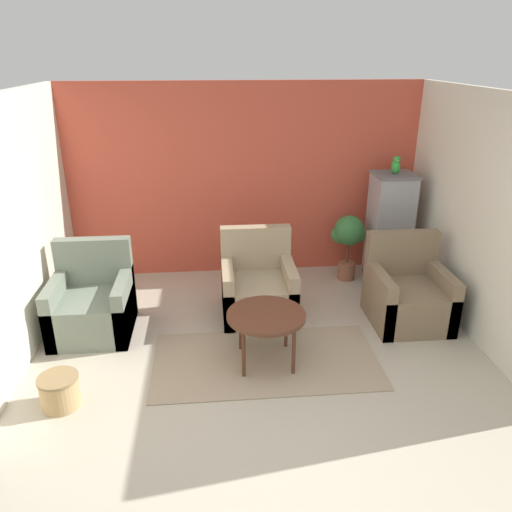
# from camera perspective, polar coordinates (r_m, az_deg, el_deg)

# --- Properties ---
(ground_plane) EXTENTS (20.00, 20.00, 0.00)m
(ground_plane) POSITION_cam_1_polar(r_m,az_deg,el_deg) (4.16, 2.19, -19.90)
(ground_plane) COLOR #B2A893
(ground_plane) RESTS_ON ground
(wall_back_accent) EXTENTS (4.60, 0.06, 2.47)m
(wall_back_accent) POSITION_cam_1_polar(r_m,az_deg,el_deg) (6.53, -1.35, 8.55)
(wall_back_accent) COLOR #C64C38
(wall_back_accent) RESTS_ON ground_plane
(wall_left) EXTENTS (0.06, 3.24, 2.47)m
(wall_left) POSITION_cam_1_polar(r_m,az_deg,el_deg) (5.26, -25.48, 2.87)
(wall_left) COLOR beige
(wall_left) RESTS_ON ground_plane
(wall_right) EXTENTS (0.06, 3.24, 2.47)m
(wall_right) POSITION_cam_1_polar(r_m,az_deg,el_deg) (5.62, 23.78, 4.32)
(wall_right) COLOR beige
(wall_right) RESTS_ON ground_plane
(area_rug) EXTENTS (2.18, 1.14, 0.01)m
(area_rug) POSITION_cam_1_polar(r_m,az_deg,el_deg) (4.96, 1.13, -11.86)
(area_rug) COLOR gray
(area_rug) RESTS_ON ground_plane
(coffee_table) EXTENTS (0.74, 0.74, 0.53)m
(coffee_table) POSITION_cam_1_polar(r_m,az_deg,el_deg) (4.71, 1.17, -7.08)
(coffee_table) COLOR #512D1E
(coffee_table) RESTS_ON ground_plane
(armchair_left) EXTENTS (0.81, 0.82, 0.95)m
(armchair_left) POSITION_cam_1_polar(r_m,az_deg,el_deg) (5.58, -18.17, -5.39)
(armchair_left) COLOR slate
(armchair_left) RESTS_ON ground_plane
(armchair_right) EXTENTS (0.81, 0.82, 0.95)m
(armchair_right) POSITION_cam_1_polar(r_m,az_deg,el_deg) (5.76, 16.92, -4.37)
(armchair_right) COLOR #7A664C
(armchair_right) RESTS_ON ground_plane
(armchair_middle) EXTENTS (0.81, 0.82, 0.95)m
(armchair_middle) POSITION_cam_1_polar(r_m,az_deg,el_deg) (5.66, 0.22, -3.80)
(armchair_middle) COLOR #9E896B
(armchair_middle) RESTS_ON ground_plane
(birdcage) EXTENTS (0.50, 0.50, 1.41)m
(birdcage) POSITION_cam_1_polar(r_m,az_deg,el_deg) (6.60, 14.96, 3.14)
(birdcage) COLOR slate
(birdcage) RESTS_ON ground_plane
(parrot) EXTENTS (0.10, 0.19, 0.23)m
(parrot) POSITION_cam_1_polar(r_m,az_deg,el_deg) (6.39, 15.68, 9.94)
(parrot) COLOR green
(parrot) RESTS_ON birdcage
(potted_plant) EXTENTS (0.42, 0.38, 0.87)m
(potted_plant) POSITION_cam_1_polar(r_m,az_deg,el_deg) (6.51, 10.52, 2.20)
(potted_plant) COLOR brown
(potted_plant) RESTS_ON ground_plane
(wicker_basket) EXTENTS (0.34, 0.34, 0.29)m
(wicker_basket) POSITION_cam_1_polar(r_m,az_deg,el_deg) (4.65, -21.53, -14.08)
(wicker_basket) COLOR tan
(wicker_basket) RESTS_ON ground_plane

